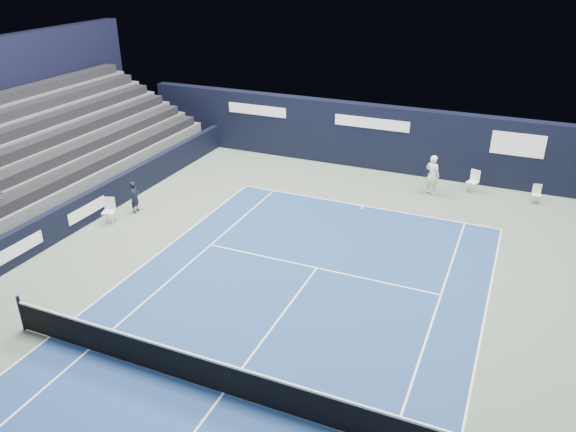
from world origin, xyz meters
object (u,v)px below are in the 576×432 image
folding_chair_back_a (474,177)px  folding_chair_back_b (537,193)px  tennis_net (222,377)px  tennis_player (432,175)px  line_judge_chair (109,208)px

folding_chair_back_a → folding_chair_back_b: 2.60m
tennis_net → tennis_player: (2.32, 14.30, 0.38)m
line_judge_chair → tennis_net: 10.87m
tennis_player → folding_chair_back_b: bearing=10.8°
line_judge_chair → tennis_player: bearing=17.2°
folding_chair_back_b → tennis_player: (-4.25, -0.81, 0.43)m
folding_chair_back_a → line_judge_chair: (-12.69, -8.84, -0.08)m
folding_chair_back_a → folding_chair_back_b: size_ratio=1.21×
folding_chair_back_a → tennis_net: 15.87m
tennis_net → line_judge_chair: bearing=143.2°
folding_chair_back_a → folding_chair_back_b: (2.58, -0.25, -0.19)m
folding_chair_back_b → tennis_net: bearing=-123.7°
folding_chair_back_b → tennis_net: 16.48m
folding_chair_back_a → tennis_player: bearing=-126.5°
tennis_net → tennis_player: 14.49m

